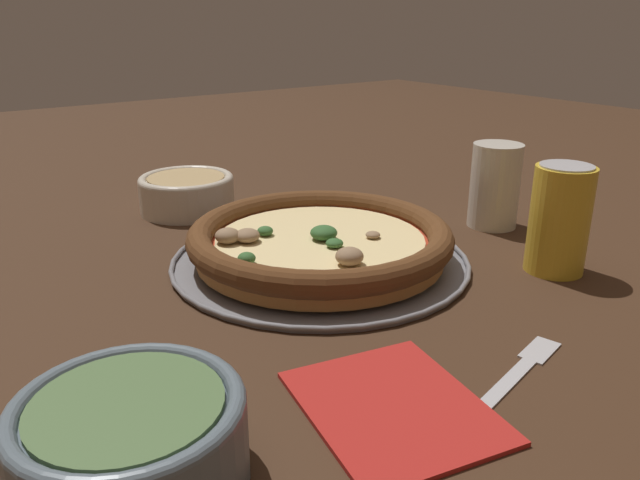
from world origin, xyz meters
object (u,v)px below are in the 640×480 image
object	(u,v)px
bowl_near	(187,191)
pizza_tray	(320,260)
drinking_cup	(495,186)
napkin	(393,404)
beverage_can	(560,219)
pizza	(320,240)
bowl_far	(131,437)
fork	(510,380)

from	to	relation	value
bowl_near	pizza_tray	bearing A→B (deg)	-172.21
bowl_near	drinking_cup	size ratio (longest dim) A/B	1.21
pizza_tray	napkin	world-z (taller)	same
pizza_tray	beverage_can	bearing A→B (deg)	-130.13
pizza_tray	pizza	size ratio (longest dim) A/B	1.13
bowl_near	bowl_far	world-z (taller)	bowl_far
fork	bowl_near	bearing A→B (deg)	77.54
pizza	bowl_near	xyz separation A→B (m)	(0.28, 0.04, 0.00)
bowl_near	napkin	world-z (taller)	bowl_near
napkin	drinking_cup	bearing A→B (deg)	-59.13
napkin	pizza	bearing A→B (deg)	-24.87
drinking_cup	napkin	size ratio (longest dim) A/B	0.65
bowl_far	drinking_cup	distance (m)	0.62
bowl_far	fork	world-z (taller)	bowl_far
bowl_near	napkin	distance (m)	0.55
pizza_tray	bowl_far	distance (m)	0.38
fork	pizza	bearing A→B (deg)	71.65
pizza_tray	beverage_can	size ratio (longest dim) A/B	2.82
drinking_cup	pizza	bearing A→B (deg)	84.49
bowl_near	bowl_far	xyz separation A→B (m)	(-0.51, 0.27, 0.00)
bowl_far	fork	bearing A→B (deg)	-103.26
bowl_near	napkin	bearing A→B (deg)	171.20
bowl_near	fork	bearing A→B (deg)	-178.40
pizza	bowl_near	distance (m)	0.29
fork	beverage_can	world-z (taller)	beverage_can
drinking_cup	beverage_can	xyz separation A→B (m)	(-0.15, 0.07, 0.00)
beverage_can	drinking_cup	bearing A→B (deg)	-25.18
pizza	napkin	size ratio (longest dim) A/B	1.76
pizza	beverage_can	distance (m)	0.27
bowl_far	fork	size ratio (longest dim) A/B	0.76
bowl_near	fork	xyz separation A→B (m)	(-0.58, -0.02, -0.03)
pizza_tray	pizza	world-z (taller)	pizza
pizza	fork	distance (m)	0.29
bowl_far	napkin	world-z (taller)	bowl_far
drinking_cup	napkin	xyz separation A→B (m)	(-0.24, 0.40, -0.05)
pizza_tray	fork	xyz separation A→B (m)	(-0.29, 0.02, -0.00)
bowl_near	drinking_cup	xyz separation A→B (m)	(-0.31, -0.31, 0.03)
napkin	beverage_can	size ratio (longest dim) A/B	1.42
fork	pizza_tray	bearing A→B (deg)	71.52
bowl_near	beverage_can	bearing A→B (deg)	-151.81
napkin	beverage_can	world-z (taller)	beverage_can
pizza	bowl_far	world-z (taller)	bowl_far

